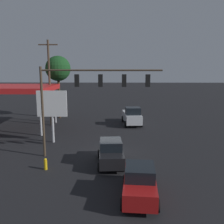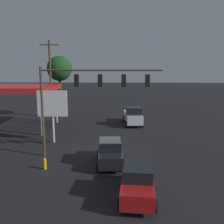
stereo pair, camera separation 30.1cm
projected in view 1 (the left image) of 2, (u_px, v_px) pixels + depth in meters
The scene contains 10 objects.
ground_plane at pixel (112, 154), 21.76m from camera, with size 200.00×200.00×0.00m, color black.
traffic_signal_assembly at pixel (89, 88), 20.18m from camera, with size 9.85×0.43×7.53m.
utility_pole at pixel (50, 81), 31.61m from camera, with size 2.40×0.26×10.80m.
gas_station_canopy at pixel (10, 89), 30.06m from camera, with size 10.36×7.83×5.25m.
price_sign at pixel (52, 105), 24.52m from camera, with size 2.94×0.27×5.22m.
sedan_far at pixel (111, 152), 19.43m from camera, with size 2.29×4.51×1.93m.
sedan_waiting at pixel (140, 182), 14.43m from camera, with size 2.33×4.53×1.93m.
pickup_parked at pixel (132, 116), 32.77m from camera, with size 2.58×5.34×2.40m.
street_tree at pixel (58, 69), 36.03m from camera, with size 3.62×3.62×9.08m.
fire_hydrant at pixel (46, 164), 18.41m from camera, with size 0.24×0.24×0.88m.
Camera 1 is at (-0.38, 20.75, 7.51)m, focal length 40.00 mm.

